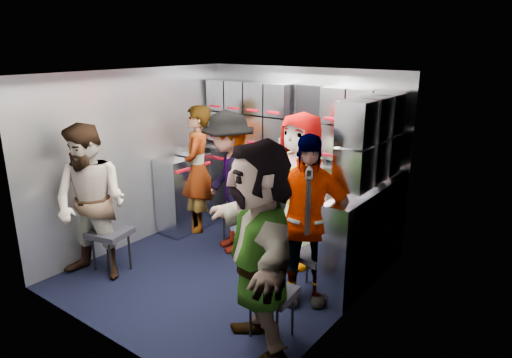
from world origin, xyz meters
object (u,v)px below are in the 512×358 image
Objects in this scene: jump_seat_near_left at (110,235)px; jump_seat_center at (307,226)px; jump_seat_near_right at (272,295)px; attendant_arc_b at (229,183)px; attendant_arc_e at (259,250)px; attendant_arc_c at (300,190)px; jump_seat_mid_right at (313,258)px; attendant_arc_a at (91,204)px; attendant_standing at (197,169)px; attendant_arc_d at (305,221)px; jump_seat_mid_left at (239,212)px.

jump_seat_near_left reaches higher than jump_seat_center.
attendant_arc_b is at bearing 141.42° from jump_seat_near_right.
attendant_arc_c is at bearing 147.97° from attendant_arc_e.
attendant_arc_a is at bearing -151.02° from jump_seat_mid_right.
attendant_arc_a is (0.00, -0.18, 0.41)m from jump_seat_near_left.
jump_seat_near_right reaches higher than jump_seat_center.
jump_seat_center is 1.85m from attendant_arc_e.
jump_seat_mid_right is 0.83m from attendant_arc_c.
jump_seat_mid_right is at bearing 42.23° from attendant_standing.
attendant_arc_d is at bearing 4.39° from attendant_arc_a.
attendant_standing is at bearing 91.68° from jump_seat_near_left.
attendant_standing reaches higher than jump_seat_center.
jump_seat_mid_right is at bearing 19.74° from attendant_arc_b.
attendant_arc_d is at bearing 37.51° from attendant_standing.
attendant_arc_c is at bearing 56.05° from attendant_standing.
jump_seat_near_left is at bearing 69.56° from attendant_arc_a.
jump_seat_center is at bearing 15.35° from jump_seat_mid_left.
attendant_arc_c is (1.54, 0.00, 0.03)m from attendant_standing.
attendant_arc_a is at bearing -140.08° from attendant_arc_e.
attendant_arc_e reaches higher than jump_seat_mid_left.
jump_seat_mid_right is 0.25× the size of attendant_arc_d.
jump_seat_near_right is 0.26× the size of attendant_standing.
attendant_arc_d is at bearing 20.37° from jump_seat_near_left.
jump_seat_near_left is 1.13× the size of jump_seat_mid_right.
attendant_arc_b is (-0.82, -0.41, 0.47)m from jump_seat_center.
attendant_arc_d is at bearing -25.94° from jump_seat_mid_left.
jump_seat_mid_left is at bearing -171.07° from attendant_arc_c.
jump_seat_mid_left is 0.27× the size of attendant_arc_e.
attendant_arc_c is at bearing -90.00° from jump_seat_center.
jump_seat_mid_left is 1.06× the size of jump_seat_near_right.
jump_seat_mid_left reaches higher than jump_seat_mid_right.
attendant_arc_b reaches higher than attendant_standing.
jump_seat_mid_right is at bearing 8.55° from attendant_arc_a.
attendant_standing is 1.54m from attendant_arc_c.
attendant_arc_a reaches higher than jump_seat_center.
attendant_standing is at bearing 71.05° from attendant_arc_a.
attendant_arc_b is (0.72, -0.22, 0.01)m from attendant_standing.
attendant_arc_b is (0.00, -0.18, 0.42)m from jump_seat_mid_left.
jump_seat_mid_left is (0.68, 1.36, -0.00)m from jump_seat_near_left.
attendant_arc_e reaches higher than jump_seat_mid_right.
attendant_arc_e reaches higher than jump_seat_center.
jump_seat_near_left is at bearing -155.18° from jump_seat_mid_right.
jump_seat_mid_left is 1.73m from attendant_arc_a.
jump_seat_mid_left is at bearing 45.79° from attendant_arc_a.
attendant_arc_d reaches higher than jump_seat_near_right.
attendant_arc_a is 2.17m from attendant_arc_d.
jump_seat_center is at bearing 46.60° from jump_seat_near_left.
jump_seat_mid_left is at bearing 160.85° from jump_seat_mid_right.
jump_seat_near_right is at bearing -42.87° from jump_seat_mid_left.
attendant_arc_a is (-1.50, -1.77, 0.46)m from jump_seat_center.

